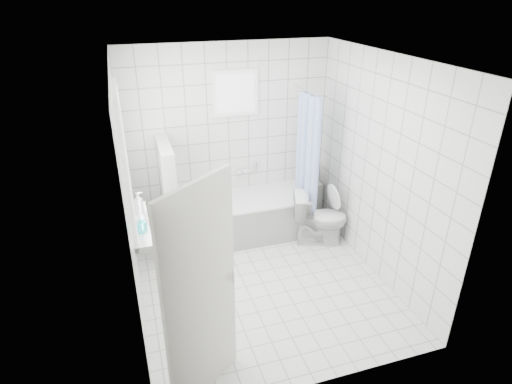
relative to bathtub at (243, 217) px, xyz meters
name	(u,v)px	position (x,y,z in m)	size (l,w,h in m)	color
ground	(263,283)	(-0.08, -1.12, -0.29)	(3.00, 3.00, 0.00)	white
ceiling	(265,58)	(-0.08, -1.12, 2.31)	(3.00, 3.00, 0.00)	white
wall_back	(229,141)	(-0.08, 0.38, 1.01)	(2.80, 0.02, 2.60)	white
wall_front	(326,263)	(-0.08, -2.62, 1.01)	(2.80, 0.02, 2.60)	white
wall_left	(128,203)	(-1.48, -1.12, 1.01)	(0.02, 3.00, 2.60)	white
wall_right	(379,169)	(1.32, -1.12, 1.01)	(0.02, 3.00, 2.60)	white
window_left	(127,163)	(-1.43, -0.82, 1.31)	(0.01, 0.90, 1.40)	white
window_back	(236,94)	(0.02, 0.33, 1.66)	(0.50, 0.01, 0.50)	white
window_sill	(141,226)	(-1.39, -0.82, 0.57)	(0.18, 1.02, 0.08)	white
door	(201,297)	(-1.01, -2.36, 0.71)	(0.04, 0.80, 2.00)	silver
bathtub	(243,217)	(0.00, 0.00, 0.00)	(1.85, 0.77, 0.58)	white
partition_wall	(169,199)	(-0.99, -0.05, 0.46)	(0.15, 0.85, 1.50)	white
tiled_ledge	(307,200)	(1.09, 0.25, -0.02)	(0.40, 0.24, 0.55)	white
toilet	(320,218)	(0.95, -0.47, 0.08)	(0.41, 0.72, 0.73)	white
curtain_rod	(307,91)	(0.87, -0.02, 1.71)	(0.02, 0.02, 0.80)	silver
shower_curtain	(307,160)	(0.87, -0.16, 0.81)	(0.14, 0.48, 1.78)	#4A73DB
tub_faucet	(243,171)	(0.10, 0.33, 0.56)	(0.18, 0.06, 0.06)	silver
sill_bottles	(140,212)	(-1.38, -0.79, 0.72)	(0.18, 0.48, 0.28)	silver
ledge_bottles	(310,177)	(1.10, 0.22, 0.38)	(0.18, 0.18, 0.26)	#EEFC1A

